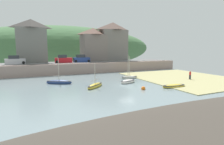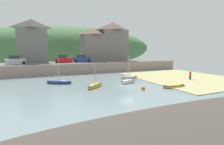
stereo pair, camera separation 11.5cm
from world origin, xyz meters
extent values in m
cube|color=gray|center=(0.00, 0.00, -0.03)|extent=(48.00, 40.00, 0.06)
cube|color=tan|center=(14.00, 2.00, 0.05)|extent=(18.00, 22.00, 0.10)
cube|color=gray|center=(0.00, 17.00, 1.20)|extent=(48.00, 2.40, 2.40)
cube|color=#606060|center=(0.00, 20.70, 2.35)|extent=(48.00, 9.00, 0.10)
ellipsoid|color=#446D42|center=(-0.50, 55.20, 6.32)|extent=(80.00, 44.00, 18.05)
cube|color=slate|center=(-13.33, 25.20, 6.66)|extent=(6.95, 4.27, 8.52)
pyramid|color=#46403D|center=(-13.33, 25.20, 12.01)|extent=(7.25, 4.57, 2.17)
cube|color=slate|center=(2.81, 25.20, 6.08)|extent=(6.62, 5.68, 7.36)
pyramid|color=brown|center=(2.81, 25.20, 10.73)|extent=(6.92, 5.98, 1.94)
cube|color=slate|center=(9.03, 25.20, 6.87)|extent=(7.61, 5.23, 8.93)
pyramid|color=brown|center=(9.03, 25.20, 12.48)|extent=(7.91, 5.53, 2.30)
ellipsoid|color=navy|center=(-9.55, 5.87, 0.24)|extent=(4.27, 2.98, 0.86)
ellipsoid|color=black|center=(-9.55, 5.87, 0.47)|extent=(4.19, 2.92, 0.12)
cylinder|color=#B2A893|center=(-9.55, 5.87, 2.49)|extent=(0.09, 0.09, 3.65)
cylinder|color=gray|center=(-9.55, 5.87, 1.31)|extent=(1.77, 1.02, 0.07)
ellipsoid|color=silver|center=(3.79, 5.87, 0.18)|extent=(3.54, 1.22, 0.67)
ellipsoid|color=black|center=(3.79, 5.87, 0.37)|extent=(3.47, 1.19, 0.12)
cylinder|color=#B2A893|center=(3.79, 5.87, 2.44)|extent=(0.09, 0.09, 3.84)
cylinder|color=gray|center=(3.79, 5.87, 1.29)|extent=(1.69, 0.08, 0.07)
ellipsoid|color=gold|center=(5.86, -4.00, 0.17)|extent=(4.05, 1.63, 0.60)
ellipsoid|color=black|center=(5.86, -4.00, 0.33)|extent=(3.97, 1.60, 0.12)
ellipsoid|color=silver|center=(1.22, 1.84, 0.21)|extent=(3.54, 2.44, 0.77)
ellipsoid|color=black|center=(1.22, 1.84, 0.42)|extent=(3.47, 2.39, 0.12)
cylinder|color=#B2A893|center=(1.22, 1.84, 2.68)|extent=(0.09, 0.09, 4.18)
cylinder|color=gray|center=(1.22, 1.84, 1.14)|extent=(1.61, 0.68, 0.07)
ellipsoid|color=gold|center=(-4.97, 0.82, 0.21)|extent=(3.72, 3.60, 0.76)
ellipsoid|color=black|center=(-4.97, 0.82, 0.42)|extent=(3.65, 3.53, 0.12)
cylinder|color=#B2A893|center=(-4.97, 0.82, 2.14)|extent=(0.09, 0.09, 3.10)
cylinder|color=gray|center=(-4.97, 0.82, 1.12)|extent=(1.85, 1.76, 0.07)
cube|color=#B7B6BD|center=(-16.92, 20.70, 3.00)|extent=(4.24, 2.06, 1.20)
cube|color=#282D33|center=(-17.17, 20.70, 3.95)|extent=(2.23, 1.68, 0.80)
cylinder|color=black|center=(-15.27, 21.50, 2.72)|extent=(0.64, 0.22, 0.64)
cylinder|color=black|center=(-15.27, 19.90, 2.72)|extent=(0.64, 0.22, 0.64)
cylinder|color=black|center=(-18.57, 21.50, 2.72)|extent=(0.64, 0.22, 0.64)
cylinder|color=black|center=(-18.57, 19.90, 2.72)|extent=(0.64, 0.22, 0.64)
cube|color=red|center=(-6.43, 20.70, 3.00)|extent=(4.21, 2.00, 1.20)
cube|color=#282D33|center=(-6.68, 20.70, 3.95)|extent=(2.21, 1.65, 0.80)
cylinder|color=black|center=(-4.78, 21.50, 2.72)|extent=(0.64, 0.22, 0.64)
cylinder|color=black|center=(-4.78, 19.90, 2.72)|extent=(0.64, 0.22, 0.64)
cylinder|color=black|center=(-8.08, 21.50, 2.72)|extent=(0.64, 0.22, 0.64)
cylinder|color=black|center=(-8.08, 19.90, 2.72)|extent=(0.64, 0.22, 0.64)
cube|color=navy|center=(-1.89, 20.70, 3.00)|extent=(4.10, 1.70, 1.20)
cube|color=#282D33|center=(-2.14, 20.70, 3.95)|extent=(2.10, 1.50, 0.80)
cylinder|color=black|center=(-0.24, 21.50, 2.72)|extent=(0.64, 0.22, 0.64)
cylinder|color=black|center=(-0.24, 19.90, 2.72)|extent=(0.64, 0.22, 0.64)
cylinder|color=black|center=(-3.54, 21.50, 2.72)|extent=(0.64, 0.22, 0.64)
cylinder|color=black|center=(-3.54, 19.90, 2.72)|extent=(0.64, 0.22, 0.64)
cube|color=#282833|center=(13.38, -0.15, 0.51)|extent=(0.28, 0.20, 0.82)
cylinder|color=red|center=(13.38, -0.15, 1.21)|extent=(0.34, 0.34, 0.58)
sphere|color=#D1A889|center=(13.38, -0.15, 1.61)|extent=(0.22, 0.22, 0.22)
sphere|color=orange|center=(0.80, -3.41, 0.18)|extent=(0.59, 0.59, 0.59)
camera|label=1|loc=(-13.28, -24.05, 5.70)|focal=28.37mm
camera|label=2|loc=(-13.18, -24.09, 5.70)|focal=28.37mm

